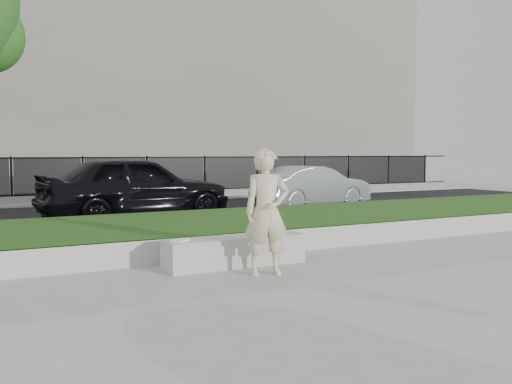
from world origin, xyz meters
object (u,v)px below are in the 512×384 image
car_dark (135,187)px  car_silver (312,187)px  stone_bench (235,251)px  book (180,240)px  man (267,212)px

car_dark → car_silver: (5.73, 0.42, -0.18)m
stone_bench → book: bearing=-176.7°
stone_bench → car_silver: size_ratio=0.57×
car_dark → book: bearing=164.4°
man → car_dark: (0.24, 7.31, -0.04)m
man → car_silver: bearing=66.5°
man → car_dark: 7.31m
book → car_dark: bearing=43.6°
stone_bench → book: 0.95m
car_dark → man: bearing=173.4°
book → car_silver: 9.89m
man → car_dark: man is taller
man → book: 1.34m
book → car_dark: car_dark is taller
book → car_silver: bearing=9.5°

